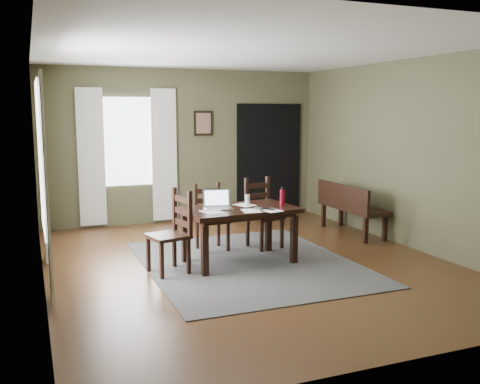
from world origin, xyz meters
name	(u,v)px	position (x,y,z in m)	size (l,w,h in m)	color
ground	(248,264)	(0.00, 0.00, -0.01)	(5.00, 6.00, 0.01)	#492C16
room_shell	(249,124)	(0.00, 0.00, 1.80)	(5.02, 6.02, 2.71)	#4C4B31
rug	(248,263)	(0.00, 0.00, 0.01)	(2.60, 3.20, 0.01)	#404040
dining_table	(239,214)	(-0.10, 0.07, 0.64)	(1.51, 0.99, 0.72)	black
chair_end	(172,233)	(-1.02, -0.02, 0.50)	(0.54, 0.54, 1.01)	black
chair_back_left	(211,218)	(-0.23, 0.84, 0.46)	(0.44, 0.44, 0.94)	black
chair_back_right	(263,214)	(0.51, 0.71, 0.49)	(0.51, 0.52, 1.00)	black
bench	(349,204)	(2.15, 0.97, 0.48)	(0.46, 1.44, 0.81)	black
laptop	(217,204)	(-0.38, 0.13, 0.80)	(0.40, 0.34, 0.24)	#B7B7BC
computer_mouse	(259,209)	(0.07, -0.17, 0.75)	(0.06, 0.10, 0.03)	#3F3F42
tv_remote	(269,209)	(0.20, -0.20, 0.74)	(0.04, 0.16, 0.02)	black
drinking_glass	(247,200)	(0.06, 0.19, 0.81)	(0.07, 0.07, 0.14)	silver
water_bottle	(282,197)	(0.50, 0.04, 0.84)	(0.09, 0.09, 0.24)	maroon
paper_a	(212,212)	(-0.52, -0.08, 0.74)	(0.23, 0.30, 0.00)	white
paper_b	(271,210)	(0.20, -0.26, 0.74)	(0.21, 0.28, 0.00)	white
paper_c	(245,205)	(0.04, 0.22, 0.74)	(0.21, 0.27, 0.00)	white
paper_e	(251,211)	(-0.05, -0.20, 0.74)	(0.21, 0.28, 0.00)	white
window_left	(40,157)	(-2.47, 0.20, 1.45)	(0.01, 1.30, 1.70)	white
window_back	(128,142)	(-1.00, 2.97, 1.45)	(1.00, 0.01, 1.50)	white
curtain_left_near	(46,189)	(-2.44, -0.62, 1.20)	(0.03, 0.48, 2.30)	silver
curtain_left_far	(42,172)	(-2.44, 1.02, 1.20)	(0.03, 0.48, 2.30)	silver
curtain_back_left	(91,158)	(-1.62, 2.94, 1.20)	(0.44, 0.03, 2.30)	silver
curtain_back_right	(164,155)	(-0.38, 2.94, 1.20)	(0.44, 0.03, 2.30)	silver
framed_picture	(203,123)	(0.35, 2.97, 1.75)	(0.34, 0.03, 0.44)	black
doorway_back	(269,160)	(1.65, 2.97, 1.05)	(1.30, 0.03, 2.10)	black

